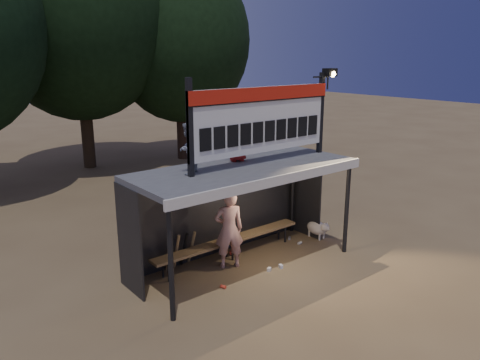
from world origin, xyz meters
The scene contains 12 objects.
ground centered at (0.00, 0.00, 0.00)m, with size 80.00×80.00×0.00m, color brown.
player centered at (-0.27, 0.20, 0.89)m, with size 0.65×0.43×1.79m, color silver.
child_a centered at (-1.28, 0.20, 2.84)m, with size 0.50×0.39×1.04m, color gray.
child_b centered at (0.21, 0.50, 2.84)m, with size 0.51×0.33×1.03m, color maroon.
dugout_shelter centered at (0.00, 0.24, 1.85)m, with size 5.10×2.08×2.32m.
scoreboard_assembly centered at (0.56, -0.01, 3.32)m, with size 4.10×0.27×1.99m.
bench centered at (0.00, 0.55, 0.43)m, with size 4.00×0.35×0.48m.
tree_mid centered at (1.00, 11.50, 6.17)m, with size 7.22×7.22×10.36m.
tree_right centered at (5.00, 10.50, 5.19)m, with size 6.08×6.08×8.72m.
dog centered at (2.55, 0.10, 0.28)m, with size 0.36×0.81×0.49m.
bats centered at (-1.16, 0.82, 0.43)m, with size 0.67×0.35×0.84m.
litter centered at (0.62, -0.07, 0.04)m, with size 3.01×1.40×0.08m.
Camera 1 is at (-6.16, -7.48, 4.64)m, focal length 35.00 mm.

